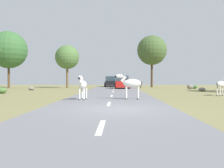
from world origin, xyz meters
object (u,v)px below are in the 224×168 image
(rock_3, at_px, (202,89))
(tree_1, at_px, (9,50))
(zebra_2, at_px, (222,84))
(bush_1, at_px, (1,90))
(car_1, at_px, (110,82))
(car_0, at_px, (122,83))
(zebra_0, at_px, (83,85))
(tree_0, at_px, (67,57))
(rock_2, at_px, (32,89))
(tree_6, at_px, (152,50))
(bush_0, at_px, (194,87))
(rock_1, at_px, (190,87))
(zebra_1, at_px, (131,84))

(rock_3, bearing_deg, tree_1, 160.62)
(zebra_2, distance_m, bush_1, 19.14)
(car_1, distance_m, rock_3, 17.45)
(car_0, distance_m, bush_1, 15.97)
(zebra_0, relative_size, tree_0, 0.26)
(rock_2, bearing_deg, tree_6, 33.94)
(zebra_2, height_order, tree_6, tree_6)
(bush_0, bearing_deg, tree_0, 173.02)
(car_0, height_order, tree_1, tree_1)
(rock_1, bearing_deg, zebra_2, -95.72)
(zebra_2, relative_size, rock_2, 2.10)
(tree_6, distance_m, bush_1, 24.48)
(bush_0, bearing_deg, tree_6, 131.47)
(zebra_1, bearing_deg, tree_6, -11.35)
(zebra_2, relative_size, rock_1, 1.80)
(bush_0, height_order, rock_3, bush_0)
(rock_1, bearing_deg, bush_0, 57.66)
(bush_0, bearing_deg, rock_1, -122.34)
(bush_0, height_order, bush_1, bush_1)
(tree_6, height_order, rock_3, tree_6)
(tree_6, bearing_deg, zebra_0, -107.59)
(car_0, relative_size, rock_3, 5.89)
(tree_6, distance_m, rock_3, 14.64)
(car_0, relative_size, car_1, 0.98)
(car_1, distance_m, rock_1, 13.66)
(tree_1, bearing_deg, rock_3, -19.38)
(zebra_1, bearing_deg, tree_0, 22.01)
(tree_0, distance_m, tree_6, 13.60)
(bush_1, bearing_deg, tree_1, 111.97)
(zebra_2, relative_size, bush_0, 1.85)
(tree_1, bearing_deg, rock_2, -48.89)
(tree_0, xyz_separation_m, rock_1, (17.07, -3.85, -4.25))
(car_0, distance_m, tree_1, 17.43)
(zebra_0, bearing_deg, car_0, -93.62)
(bush_0, height_order, rock_2, bush_0)
(tree_6, relative_size, bush_1, 8.77)
(zebra_0, relative_size, bush_0, 1.97)
(bush_1, bearing_deg, rock_3, 12.67)
(zebra_0, bearing_deg, tree_0, -70.66)
(zebra_1, bearing_deg, rock_3, -37.34)
(car_1, height_order, tree_0, tree_0)
(zebra_2, distance_m, car_0, 15.77)
(zebra_0, bearing_deg, car_1, -87.16)
(tree_6, height_order, rock_2, tree_6)
(zebra_1, bearing_deg, rock_1, -27.93)
(rock_2, bearing_deg, bush_1, -93.02)
(zebra_2, xyz_separation_m, car_1, (-9.50, 20.96, -0.06))
(tree_6, bearing_deg, tree_1, -169.20)
(zebra_1, height_order, bush_0, zebra_1)
(zebra_2, distance_m, tree_0, 23.08)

